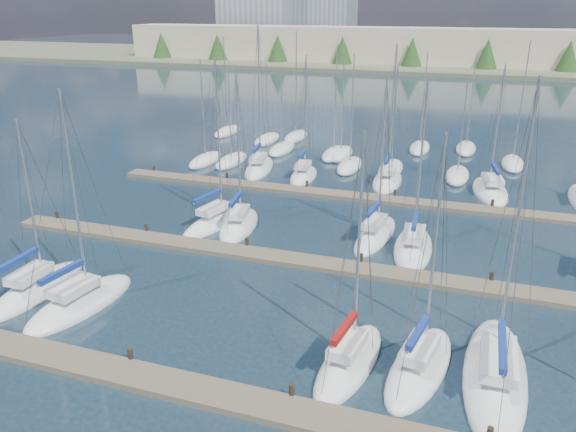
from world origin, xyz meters
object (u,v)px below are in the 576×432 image
(sailboat_q, at_px, (490,191))
(sailboat_o, at_px, (304,175))
(sailboat_j, at_px, (239,225))
(sailboat_e, at_px, (420,366))
(sailboat_l, at_px, (413,248))
(sailboat_f, at_px, (495,375))
(sailboat_k, at_px, (375,235))
(sailboat_n, at_px, (259,168))
(sailboat_d, at_px, (349,362))
(sailboat_b, at_px, (37,289))
(sailboat_i, at_px, (217,221))
(sailboat_p, at_px, (387,180))
(sailboat_c, at_px, (81,303))

(sailboat_q, height_order, sailboat_o, sailboat_o)
(sailboat_j, distance_m, sailboat_e, 20.31)
(sailboat_l, relative_size, sailboat_f, 0.86)
(sailboat_k, relative_size, sailboat_n, 0.81)
(sailboat_d, xyz_separation_m, sailboat_n, (-16.35, 29.51, 0.01))
(sailboat_b, distance_m, sailboat_i, 14.42)
(sailboat_e, bearing_deg, sailboat_o, 127.25)
(sailboat_o, bearing_deg, sailboat_n, 162.04)
(sailboat_e, distance_m, sailboat_q, 28.77)
(sailboat_q, bearing_deg, sailboat_o, 174.72)
(sailboat_p, height_order, sailboat_i, sailboat_p)
(sailboat_p, relative_size, sailboat_c, 1.05)
(sailboat_b, bearing_deg, sailboat_c, -9.66)
(sailboat_k, bearing_deg, sailboat_i, -168.65)
(sailboat_e, xyz_separation_m, sailboat_n, (-19.52, 28.79, 0.01))
(sailboat_e, bearing_deg, sailboat_j, 147.76)
(sailboat_c, bearing_deg, sailboat_l, 47.19)
(sailboat_j, relative_size, sailboat_n, 0.81)
(sailboat_d, relative_size, sailboat_o, 0.97)
(sailboat_e, height_order, sailboat_d, sailboat_e)
(sailboat_p, bearing_deg, sailboat_j, -122.53)
(sailboat_n, xyz_separation_m, sailboat_q, (22.45, -0.17, -0.02))
(sailboat_d, bearing_deg, sailboat_i, 140.72)
(sailboat_k, distance_m, sailboat_i, 12.17)
(sailboat_l, bearing_deg, sailboat_c, -143.89)
(sailboat_l, distance_m, sailboat_f, 14.18)
(sailboat_k, distance_m, sailboat_b, 22.74)
(sailboat_p, bearing_deg, sailboat_c, -115.74)
(sailboat_c, xyz_separation_m, sailboat_i, (1.73, 13.95, 0.01))
(sailboat_d, relative_size, sailboat_n, 0.79)
(sailboat_k, height_order, sailboat_e, sailboat_k)
(sailboat_q, bearing_deg, sailboat_l, -116.89)
(sailboat_l, relative_size, sailboat_p, 0.90)
(sailboat_i, bearing_deg, sailboat_l, 10.60)
(sailboat_j, height_order, sailboat_q, sailboat_j)
(sailboat_c, bearing_deg, sailboat_i, 90.49)
(sailboat_b, relative_size, sailboat_n, 0.73)
(sailboat_k, height_order, sailboat_i, sailboat_i)
(sailboat_j, height_order, sailboat_d, sailboat_j)
(sailboat_d, xyz_separation_m, sailboat_p, (-3.19, 29.43, -0.00))
(sailboat_l, distance_m, sailboat_k, 3.19)
(sailboat_n, bearing_deg, sailboat_j, -84.60)
(sailboat_j, relative_size, sailboat_b, 1.11)
(sailboat_p, distance_m, sailboat_q, 9.30)
(sailboat_b, relative_size, sailboat_i, 0.83)
(sailboat_c, height_order, sailboat_n, sailboat_n)
(sailboat_l, relative_size, sailboat_i, 0.92)
(sailboat_k, bearing_deg, sailboat_b, -134.30)
(sailboat_j, xyz_separation_m, sailboat_i, (-1.93, 0.15, 0.01))
(sailboat_f, xyz_separation_m, sailboat_q, (-0.39, 28.11, -0.00))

